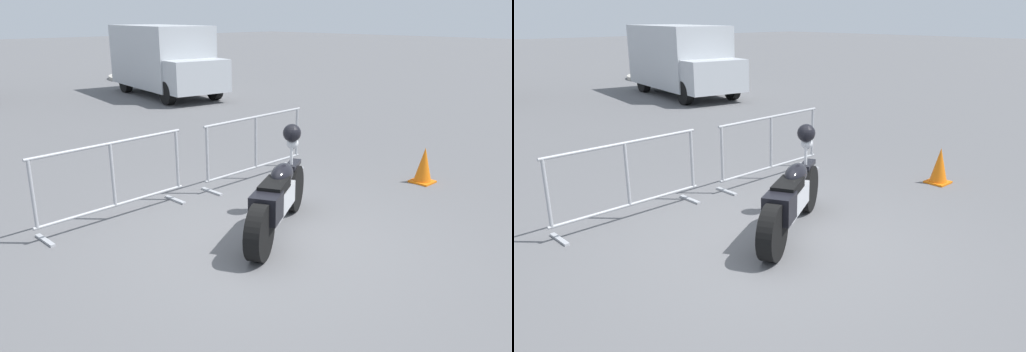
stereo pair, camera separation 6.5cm
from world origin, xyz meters
The scene contains 7 objects.
ground_plane centered at (0.00, 0.00, 0.00)m, with size 120.00×120.00×0.00m, color #5B5B5E.
motorcycle centered at (0.30, 0.14, 0.48)m, with size 2.02×1.25×1.26m.
crowd_barrier_near centered at (-0.99, 1.92, 0.55)m, with size 2.20×0.52×1.07m.
crowd_barrier_far centered at (1.59, 1.92, 0.55)m, with size 2.20×0.52×1.07m.
delivery_van centered at (5.67, 10.80, 1.24)m, with size 2.55×5.20×2.31m.
planter_island centered at (8.22, 15.69, 0.34)m, with size 3.98×3.98×1.16m.
traffic_cone centered at (3.45, -0.11, 0.29)m, with size 0.34×0.34×0.59m.
Camera 1 is at (-3.89, -3.91, 2.62)m, focal length 35.00 mm.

